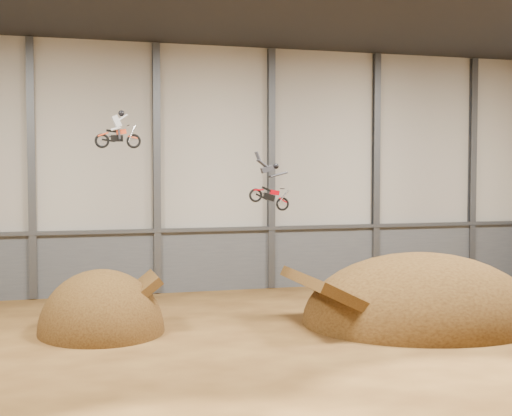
{
  "coord_description": "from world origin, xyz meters",
  "views": [
    {
      "loc": [
        -8.81,
        -24.92,
        6.9
      ],
      "look_at": [
        -0.64,
        4.0,
        5.32
      ],
      "focal_mm": 50.0,
      "sensor_mm": 36.0,
      "label": 1
    }
  ],
  "objects_px": {
    "landing_ramp": "(421,322)",
    "fmx_rider_a": "(118,128)",
    "fmx_rider_b": "(267,182)",
    "takeoff_ramp": "(102,332)"
  },
  "relations": [
    {
      "from": "landing_ramp",
      "to": "fmx_rider_a",
      "type": "xyz_separation_m",
      "value": [
        -13.32,
        2.76,
        8.78
      ]
    },
    {
      "from": "landing_ramp",
      "to": "fmx_rider_a",
      "type": "bearing_deg",
      "value": 168.31
    },
    {
      "from": "takeoff_ramp",
      "to": "fmx_rider_b",
      "type": "distance_m",
      "value": 9.63
    },
    {
      "from": "takeoff_ramp",
      "to": "fmx_rider_a",
      "type": "relative_size",
      "value": 3.11
    },
    {
      "from": "fmx_rider_b",
      "to": "fmx_rider_a",
      "type": "bearing_deg",
      "value": 164.64
    },
    {
      "from": "landing_ramp",
      "to": "fmx_rider_b",
      "type": "relative_size",
      "value": 4.41
    },
    {
      "from": "landing_ramp",
      "to": "fmx_rider_b",
      "type": "distance_m",
      "value": 9.58
    },
    {
      "from": "takeoff_ramp",
      "to": "fmx_rider_a",
      "type": "bearing_deg",
      "value": 43.91
    },
    {
      "from": "fmx_rider_a",
      "to": "landing_ramp",
      "type": "bearing_deg",
      "value": -13.57
    },
    {
      "from": "fmx_rider_a",
      "to": "fmx_rider_b",
      "type": "relative_size",
      "value": 0.8
    }
  ]
}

